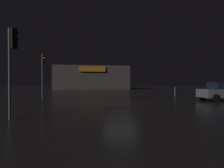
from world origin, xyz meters
The scene contains 6 objects.
ground_plane centered at (0.00, 0.00, 0.00)m, with size 120.00×120.00×0.00m, color black.
store_building centered at (1.29, 30.14, 2.42)m, with size 15.32×6.38×4.82m.
traffic_signal_main centered at (-6.19, 5.97, 3.29)m, with size 0.42×0.42×4.33m.
traffic_signal_opposite centered at (-6.48, -6.30, 3.05)m, with size 0.42×0.42×3.96m.
car_near centered at (8.78, -0.26, 0.79)m, with size 3.98×1.94×1.57m.
bollard_kerb_a centered at (8.09, 6.69, 0.51)m, with size 0.13×0.13×1.03m, color #595B60.
Camera 1 is at (-4.32, -16.86, 1.65)m, focal length 36.33 mm.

